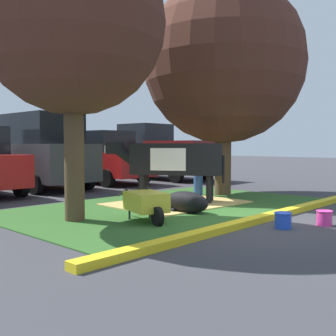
% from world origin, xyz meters
% --- Properties ---
extents(ground_plane, '(80.00, 80.00, 0.00)m').
position_xyz_m(ground_plane, '(0.00, 0.00, 0.00)').
color(ground_plane, '#38383D').
extents(grass_island, '(7.87, 4.81, 0.02)m').
position_xyz_m(grass_island, '(0.38, 2.32, 0.01)').
color(grass_island, '#2D5B23').
rests_on(grass_island, ground).
extents(curb_yellow, '(9.07, 0.24, 0.12)m').
position_xyz_m(curb_yellow, '(0.38, -0.24, 0.06)').
color(curb_yellow, yellow).
rests_on(curb_yellow, ground).
extents(hay_bedding, '(3.34, 2.59, 0.04)m').
position_xyz_m(hay_bedding, '(0.73, 2.48, 0.03)').
color(hay_bedding, tan).
rests_on(hay_bedding, ground).
extents(shade_tree_left, '(3.56, 3.56, 5.62)m').
position_xyz_m(shade_tree_left, '(-2.29, 2.44, 3.82)').
color(shade_tree_left, '#4C3823').
rests_on(shade_tree_left, ground).
extents(shade_tree_right, '(4.70, 4.70, 6.24)m').
position_xyz_m(shade_tree_right, '(3.04, 2.72, 3.88)').
color(shade_tree_right, brown).
rests_on(shade_tree_right, ground).
extents(cow_holstein, '(1.99, 2.84, 1.57)m').
position_xyz_m(cow_holstein, '(0.89, 2.78, 1.11)').
color(cow_holstein, black).
rests_on(cow_holstein, ground).
extents(calf_lying, '(0.56, 1.32, 0.48)m').
position_xyz_m(calf_lying, '(-0.11, 1.49, 0.24)').
color(calf_lying, black).
rests_on(calf_lying, ground).
extents(person_handler, '(0.34, 0.47, 1.51)m').
position_xyz_m(person_handler, '(2.33, 3.08, 0.80)').
color(person_handler, '#23478C').
rests_on(person_handler, ground).
extents(wheelbarrow, '(0.96, 1.60, 0.63)m').
position_xyz_m(wheelbarrow, '(-1.41, 1.34, 0.39)').
color(wheelbarrow, gold).
rests_on(wheelbarrow, ground).
extents(bucket_blue, '(0.32, 0.32, 0.29)m').
position_xyz_m(bucket_blue, '(-0.15, -0.85, 0.15)').
color(bucket_blue, blue).
rests_on(bucket_blue, ground).
extents(bucket_pink, '(0.30, 0.30, 0.28)m').
position_xyz_m(bucket_pink, '(0.60, -1.29, 0.15)').
color(bucket_pink, '#EA3893').
rests_on(bucket_pink, ground).
extents(suv_dark_grey, '(2.19, 4.63, 2.52)m').
position_xyz_m(suv_dark_grey, '(0.22, 8.37, 1.27)').
color(suv_dark_grey, '#3D3D42').
rests_on(suv_dark_grey, ground).
extents(sedan_blue, '(2.08, 4.43, 2.02)m').
position_xyz_m(sedan_blue, '(2.93, 8.39, 0.98)').
color(sedan_blue, red).
rests_on(sedan_blue, ground).
extents(pickup_truck_maroon, '(2.30, 5.44, 2.42)m').
position_xyz_m(pickup_truck_maroon, '(5.90, 8.15, 1.11)').
color(pickup_truck_maroon, maroon).
rests_on(pickup_truck_maroon, ground).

